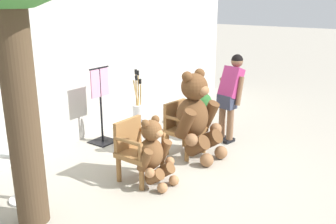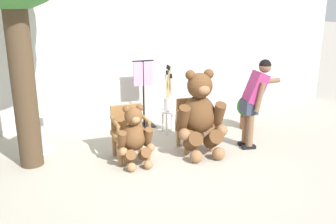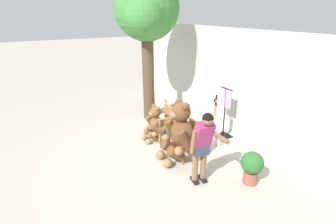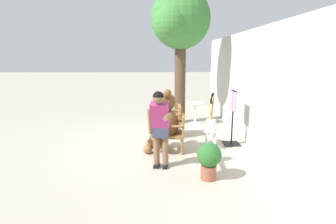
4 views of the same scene
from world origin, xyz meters
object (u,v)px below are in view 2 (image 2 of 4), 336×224
object	(u,v)px
round_side_table	(42,127)
clothing_display_stand	(144,92)
wooden_chair_left	(129,131)
white_stool	(169,115)
potted_plant	(248,109)
brush_bucket	(169,101)
wooden_chair_right	(194,122)
person_visitor	(255,96)
teddy_bear_small	(135,136)
teddy_bear_large	(200,113)

from	to	relation	value
round_side_table	clothing_display_stand	xyz separation A→B (m)	(2.03, 0.65, 0.27)
wooden_chair_left	white_stool	world-z (taller)	wooden_chair_left
wooden_chair_left	potted_plant	size ratio (longest dim) A/B	1.26
brush_bucket	clothing_display_stand	distance (m)	0.68
wooden_chair_left	wooden_chair_right	distance (m)	1.16
white_stool	round_side_table	xyz separation A→B (m)	(-2.35, -0.06, 0.09)
person_visitor	clothing_display_stand	size ratio (longest dim) A/B	1.14
brush_bucket	potted_plant	size ratio (longest dim) A/B	1.30
potted_plant	clothing_display_stand	bearing A→B (deg)	154.06
white_stool	wooden_chair_right	bearing A→B (deg)	-81.50
clothing_display_stand	wooden_chair_right	bearing A→B (deg)	-72.55
wooden_chair_right	round_side_table	world-z (taller)	wooden_chair_right
teddy_bear_small	brush_bucket	bearing A→B (deg)	47.49
round_side_table	clothing_display_stand	size ratio (longest dim) A/B	0.53
wooden_chair_right	teddy_bear_large	world-z (taller)	teddy_bear_large
potted_plant	clothing_display_stand	world-z (taller)	clothing_display_stand
teddy_bear_small	clothing_display_stand	distance (m)	1.88
person_visitor	brush_bucket	world-z (taller)	person_visitor
wooden_chair_right	brush_bucket	world-z (taller)	brush_bucket
brush_bucket	clothing_display_stand	world-z (taller)	clothing_display_stand
wooden_chair_right	clothing_display_stand	bearing A→B (deg)	107.45
wooden_chair_right	person_visitor	xyz separation A→B (m)	(0.98, -0.36, 0.46)
person_visitor	potted_plant	world-z (taller)	person_visitor
white_stool	potted_plant	world-z (taller)	potted_plant
teddy_bear_small	clothing_display_stand	xyz separation A→B (m)	(0.71, 1.72, 0.25)
wooden_chair_left	potted_plant	world-z (taller)	wooden_chair_left
wooden_chair_left	teddy_bear_large	size ratio (longest dim) A/B	0.60
wooden_chair_left	brush_bucket	distance (m)	1.34
teddy_bear_large	potted_plant	distance (m)	1.67
wooden_chair_right	potted_plant	bearing A→B (deg)	19.46
teddy_bear_small	brush_bucket	world-z (taller)	brush_bucket
wooden_chair_left	brush_bucket	bearing A→B (deg)	38.93
wooden_chair_left	person_visitor	size ratio (longest dim) A/B	0.55
teddy_bear_large	wooden_chair_right	bearing A→B (deg)	87.27
wooden_chair_right	round_side_table	distance (m)	2.59
wooden_chair_right	brush_bucket	size ratio (longest dim) A/B	0.97
teddy_bear_large	potted_plant	world-z (taller)	teddy_bear_large
white_stool	person_visitor	bearing A→B (deg)	-47.30
teddy_bear_small	white_stool	bearing A→B (deg)	47.43
clothing_display_stand	brush_bucket	bearing A→B (deg)	-61.47
white_stool	brush_bucket	size ratio (longest dim) A/B	0.52
wooden_chair_left	wooden_chair_right	bearing A→B (deg)	-0.01
teddy_bear_small	round_side_table	bearing A→B (deg)	140.82
wooden_chair_right	brush_bucket	bearing A→B (deg)	98.62
teddy_bear_large	round_side_table	bearing A→B (deg)	157.21
round_side_table	white_stool	bearing A→B (deg)	1.43
round_side_table	potted_plant	xyz separation A→B (m)	(3.92, -0.27, -0.05)
wooden_chair_right	teddy_bear_small	size ratio (longest dim) A/B	0.89
wooden_chair_right	potted_plant	distance (m)	1.53
person_visitor	round_side_table	world-z (taller)	person_visitor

